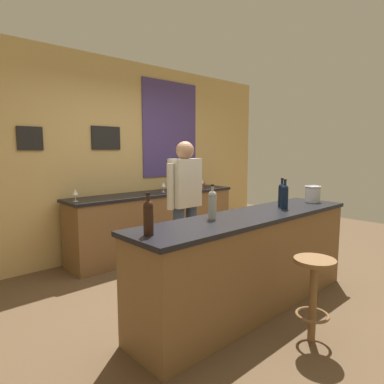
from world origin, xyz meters
TOP-DOWN VIEW (x-y plane):
  - ground_plane at (0.00, 0.00)m, footprint 10.00×10.00m
  - back_wall at (0.02, 2.03)m, footprint 6.00×0.09m
  - bar_counter at (0.00, -0.40)m, footprint 2.61×0.60m
  - side_counter at (0.40, 1.65)m, footprint 2.68×0.56m
  - bartender at (0.06, 0.62)m, footprint 0.52×0.21m
  - bar_stool at (-0.10, -1.09)m, footprint 0.32×0.32m
  - wine_bottle_a at (-1.16, -0.38)m, footprint 0.07×0.07m
  - wine_bottle_b at (-0.43, -0.30)m, footprint 0.07×0.07m
  - wine_bottle_c at (0.47, -0.45)m, footprint 0.07×0.07m
  - wine_bottle_d at (0.58, -0.35)m, footprint 0.07×0.07m
  - ice_bucket at (1.12, -0.42)m, footprint 0.19×0.19m
  - wine_glass_a at (-0.84, 1.60)m, footprint 0.07×0.07m
  - wine_glass_b at (0.50, 1.60)m, footprint 0.07×0.07m
  - wine_glass_c at (0.87, 1.71)m, footprint 0.07×0.07m
  - wine_glass_d at (1.28, 1.58)m, footprint 0.07×0.07m
  - coffee_mug at (1.38, 1.69)m, footprint 0.12×0.08m

SIDE VIEW (x-z plane):
  - ground_plane at x=0.00m, z-range 0.00..0.00m
  - side_counter at x=0.40m, z-range 0.00..0.90m
  - bar_stool at x=-0.10m, z-range 0.12..0.80m
  - bar_counter at x=0.00m, z-range 0.00..0.92m
  - bartender at x=0.06m, z-range 0.13..1.75m
  - coffee_mug at x=1.38m, z-range 0.90..1.00m
  - wine_glass_a at x=-0.84m, z-range 0.93..1.09m
  - wine_glass_b at x=0.50m, z-range 0.93..1.09m
  - wine_glass_c at x=0.87m, z-range 0.93..1.09m
  - wine_glass_d at x=1.28m, z-range 0.93..1.09m
  - ice_bucket at x=1.12m, z-range 0.92..1.11m
  - wine_bottle_a at x=-1.16m, z-range 0.90..1.21m
  - wine_bottle_b at x=-0.43m, z-range 0.90..1.21m
  - wine_bottle_c at x=0.47m, z-range 0.90..1.21m
  - wine_bottle_d at x=0.58m, z-range 0.90..1.21m
  - back_wall at x=0.02m, z-range 0.02..2.82m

